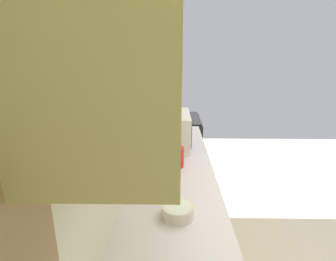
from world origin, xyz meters
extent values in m
cube|color=beige|center=(0.00, 1.62, 1.38)|extent=(4.25, 0.12, 2.75)
cube|color=white|center=(-0.46, 1.26, 0.88)|extent=(3.21, 0.62, 0.02)
cube|color=#332819|center=(-0.23, 0.96, 0.44)|extent=(0.01, 0.01, 0.80)
cube|color=#332819|center=(0.22, 0.96, 0.44)|extent=(0.01, 0.01, 0.80)
cube|color=#332819|center=(0.68, 0.96, 0.44)|extent=(0.01, 0.01, 0.80)
cube|color=#D0C575|center=(-0.46, 1.40, 1.80)|extent=(1.96, 0.31, 0.58)
cube|color=black|center=(1.49, 1.23, 0.45)|extent=(0.70, 0.66, 0.89)
cube|color=black|center=(1.49, 0.89, 0.40)|extent=(0.55, 0.01, 0.49)
cube|color=black|center=(1.49, 1.23, 0.90)|extent=(0.67, 0.63, 0.02)
cube|color=black|center=(1.49, 1.54, 0.98)|extent=(0.67, 0.04, 0.18)
cylinder|color=#38383D|center=(1.34, 1.11, 0.92)|extent=(0.11, 0.11, 0.01)
cylinder|color=#38383D|center=(1.65, 1.11, 0.92)|extent=(0.11, 0.11, 0.01)
cylinder|color=#38383D|center=(1.34, 1.35, 0.92)|extent=(0.11, 0.11, 0.01)
cylinder|color=#38383D|center=(1.65, 1.35, 0.92)|extent=(0.11, 0.11, 0.01)
cube|color=white|center=(0.49, 1.28, 1.05)|extent=(0.51, 0.36, 0.31)
cube|color=black|center=(0.45, 1.10, 1.05)|extent=(0.32, 0.01, 0.22)
cube|color=#2D2D33|center=(0.69, 1.10, 1.05)|extent=(0.09, 0.01, 0.22)
cylinder|color=silver|center=(-0.60, 1.23, 0.92)|extent=(0.17, 0.17, 0.07)
cylinder|color=white|center=(-0.60, 1.23, 0.94)|extent=(0.14, 0.14, 0.03)
cylinder|color=red|center=(0.04, 1.23, 0.97)|extent=(0.12, 0.12, 0.16)
cylinder|color=black|center=(0.04, 1.23, 1.06)|extent=(0.03, 0.03, 0.02)
cylinder|color=red|center=(0.10, 1.23, 1.00)|extent=(0.07, 0.02, 0.05)
camera|label=1|loc=(-1.82, 1.26, 1.75)|focal=28.00mm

